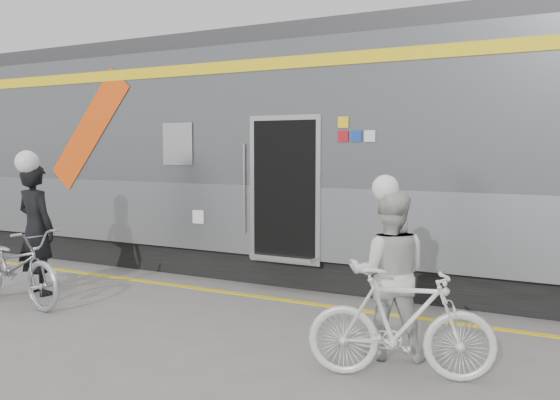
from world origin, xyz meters
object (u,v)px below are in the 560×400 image
Objects in this scene: bicycle_right at (401,324)px; bicycle_left at (14,266)px; woman at (389,274)px; man at (36,229)px.

bicycle_left is at bearing 70.93° from bicycle_right.
bicycle_right is (0.30, -0.55, -0.34)m from woman.
bicycle_left is 1.17× the size of woman.
bicycle_left is 5.28m from woman.
bicycle_right is (5.56, -0.11, -0.01)m from bicycle_left.
man is 0.73m from bicycle_left.
bicycle_right is at bearing -84.29° from bicycle_left.
woman reaches higher than bicycle_right.
woman is 0.99× the size of bicycle_right.
woman is at bearing -78.37° from bicycle_left.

